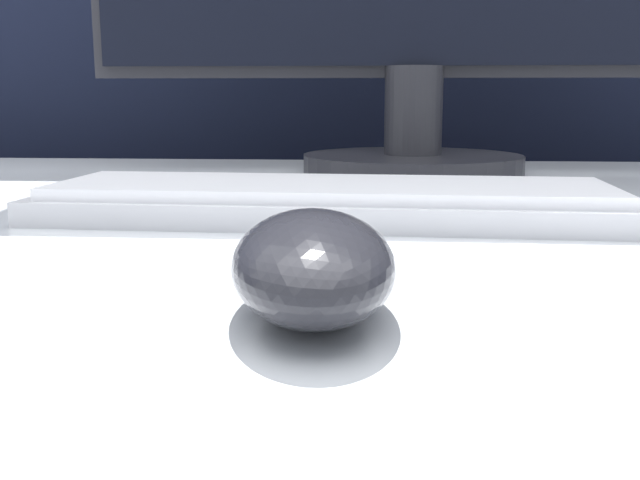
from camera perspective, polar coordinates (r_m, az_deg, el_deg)
The scene contains 3 objects.
partition_panel at distance 1.11m, azimuth -0.23°, elevation 1.44°, with size 5.00×0.03×1.23m.
computer_mouse_near at distance 0.28m, azimuth -0.53°, elevation -1.78°, with size 0.07×0.13×0.04m.
keyboard at distance 0.51m, azimuth 0.82°, elevation 2.99°, with size 0.40×0.15×0.02m.
Camera 1 is at (0.08, -0.48, 0.80)m, focal length 42.00 mm.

